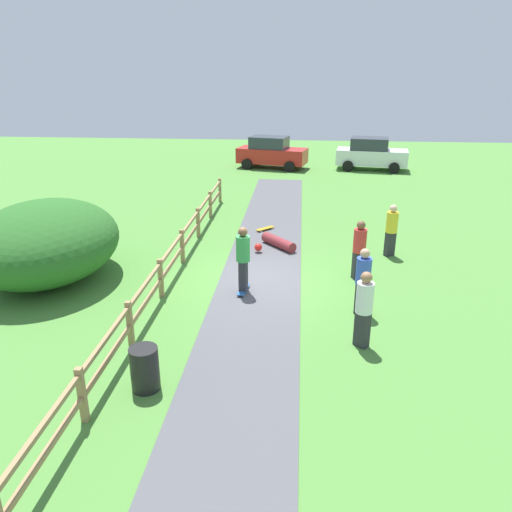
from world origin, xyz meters
TOP-DOWN VIEW (x-y plane):
  - ground_plane at (0.00, 0.00)m, footprint 60.00×60.00m
  - asphalt_path at (0.00, 0.00)m, footprint 2.40×28.00m
  - wooden_fence at (-2.60, 0.00)m, footprint 0.12×18.12m
  - bush_large at (-6.23, -0.36)m, footprint 4.06×4.87m
  - trash_bin at (-1.80, -5.39)m, footprint 0.56×0.56m
  - skater_riding at (-0.39, -0.83)m, footprint 0.42×0.82m
  - skater_fallen at (0.36, 2.88)m, footprint 1.43×1.40m
  - skateboard_loose at (-0.19, 4.80)m, footprint 0.71×0.71m
  - bystander_yellow at (4.14, 2.49)m, footprint 0.52×0.52m
  - bystander_white at (2.58, -3.40)m, footprint 0.54×0.54m
  - bystander_blue at (2.74, -1.79)m, footprint 0.46×0.46m
  - bystander_red at (2.88, 0.46)m, footprint 0.49×0.49m
  - parked_car_red at (-0.71, 17.46)m, footprint 4.48×2.70m
  - parked_car_white at (5.36, 17.45)m, footprint 4.40×2.47m

SIDE VIEW (x-z plane):
  - ground_plane at x=0.00m, z-range 0.00..0.00m
  - asphalt_path at x=0.00m, z-range 0.00..0.02m
  - skateboard_loose at x=-0.19m, z-range 0.05..0.13m
  - skater_fallen at x=0.36m, z-range 0.02..0.38m
  - trash_bin at x=-1.80m, z-range 0.00..0.90m
  - wooden_fence at x=-2.60m, z-range 0.12..1.22m
  - parked_car_red at x=-0.71m, z-range 0.00..1.92m
  - parked_car_white at x=5.36m, z-range 0.00..1.92m
  - bystander_yellow at x=4.14m, z-range 0.09..1.84m
  - bystander_blue at x=2.74m, z-range 0.09..1.85m
  - bystander_red at x=2.88m, z-range 0.10..1.89m
  - bystander_white at x=2.58m, z-range 0.10..1.91m
  - skater_riding at x=-0.39m, z-range 0.14..2.03m
  - bush_large at x=-6.23m, z-range 0.00..2.33m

